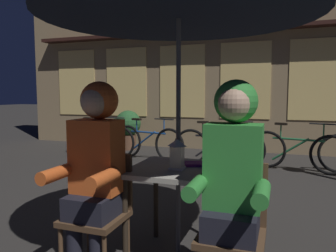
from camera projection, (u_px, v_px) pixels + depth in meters
The scene contains 13 objects.
cafe_table at pixel (178, 180), 2.55m from camera, with size 0.72×0.72×0.74m.
lantern at pixel (177, 153), 2.47m from camera, with size 0.11×0.11×0.23m.
chair_left at pixel (100, 207), 2.38m from camera, with size 0.40×0.40×0.87m.
chair_right at pixel (233, 224), 2.06m from camera, with size 0.40×0.40×0.87m.
person_left_hooded at pixel (95, 160), 2.29m from camera, with size 0.45×0.56×1.40m.
person_right_hooded at pixel (233, 171), 1.98m from camera, with size 0.45×0.56×1.40m.
shopfront_building at pixel (216, 17), 7.63m from camera, with size 10.00×0.93×6.20m.
bicycle_nearest at pixel (100, 140), 6.84m from camera, with size 1.68×0.21×0.84m.
bicycle_second at pixel (148, 142), 6.50m from camera, with size 1.64×0.46×0.84m.
bicycle_third at pixel (218, 147), 5.90m from camera, with size 1.68×0.08×0.84m.
bicycle_fourth at pixel (297, 151), 5.50m from camera, with size 1.64×0.45×0.84m.
book at pixel (197, 164), 2.61m from camera, with size 0.20×0.14×0.02m, color #661E7A.
potted_plant at pixel (128, 126), 7.67m from camera, with size 0.60×0.60×0.92m.
Camera 1 is at (0.75, -2.39, 1.31)m, focal length 34.89 mm.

